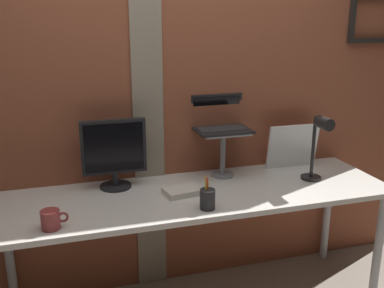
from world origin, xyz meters
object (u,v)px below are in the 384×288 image
(monitor, at_px, (114,151))
(coffee_mug, at_px, (51,220))
(whiteboard_panel, at_px, (293,146))
(laptop, at_px, (220,120))
(desk_lamp, at_px, (319,141))
(pen_cup, at_px, (207,199))

(monitor, distance_m, coffee_mug, 0.58)
(monitor, distance_m, whiteboard_panel, 1.14)
(laptop, bearing_deg, whiteboard_panel, -4.83)
(laptop, relative_size, desk_lamp, 0.82)
(laptop, bearing_deg, pen_cup, -116.17)
(desk_lamp, bearing_deg, laptop, 146.94)
(monitor, distance_m, laptop, 0.66)
(whiteboard_panel, distance_m, desk_lamp, 0.30)
(whiteboard_panel, bearing_deg, monitor, -178.85)
(laptop, xyz_separation_m, pen_cup, (-0.24, -0.49, -0.28))
(monitor, xyz_separation_m, coffee_mug, (-0.35, -0.43, -0.17))
(whiteboard_panel, height_order, desk_lamp, desk_lamp)
(monitor, relative_size, pen_cup, 2.28)
(whiteboard_panel, xyz_separation_m, pen_cup, (-0.73, -0.45, -0.09))
(laptop, height_order, desk_lamp, laptop)
(whiteboard_panel, xyz_separation_m, coffee_mug, (-1.48, -0.45, -0.10))
(desk_lamp, relative_size, pen_cup, 2.31)
(laptop, height_order, whiteboard_panel, laptop)
(coffee_mug, bearing_deg, desk_lamp, 6.56)
(whiteboard_panel, bearing_deg, pen_cup, -148.25)
(monitor, distance_m, desk_lamp, 1.17)
(desk_lamp, bearing_deg, monitor, 167.37)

